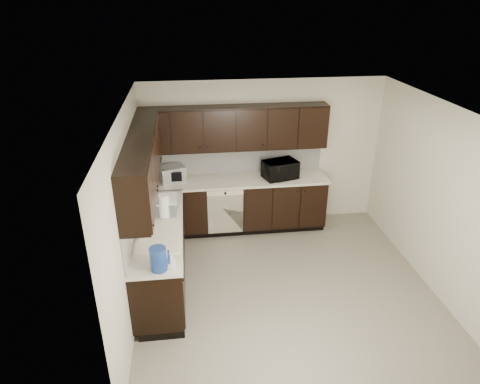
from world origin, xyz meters
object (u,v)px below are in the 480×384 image
object	(u,v)px
sink	(158,242)
blue_pitcher	(158,259)
storage_bin	(159,206)
microwave	(280,170)
toaster_oven	(172,173)

from	to	relation	value
sink	blue_pitcher	world-z (taller)	blue_pitcher
storage_bin	blue_pitcher	size ratio (longest dim) A/B	1.77
sink	microwave	distance (m)	2.55
blue_pitcher	storage_bin	bearing A→B (deg)	116.55
toaster_oven	storage_bin	size ratio (longest dim) A/B	0.80
toaster_oven	storage_bin	bearing A→B (deg)	-117.42
microwave	blue_pitcher	world-z (taller)	microwave
sink	toaster_oven	bearing A→B (deg)	85.12
sink	blue_pitcher	bearing A→B (deg)	-85.92
storage_bin	toaster_oven	bearing A→B (deg)	81.48
storage_bin	blue_pitcher	distance (m)	1.39
sink	microwave	bearing A→B (deg)	41.08
toaster_oven	storage_bin	world-z (taller)	toaster_oven
sink	storage_bin	xyz separation A→B (m)	(-0.01, 0.70, 0.16)
sink	toaster_oven	xyz separation A→B (m)	(0.15, 1.79, 0.18)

